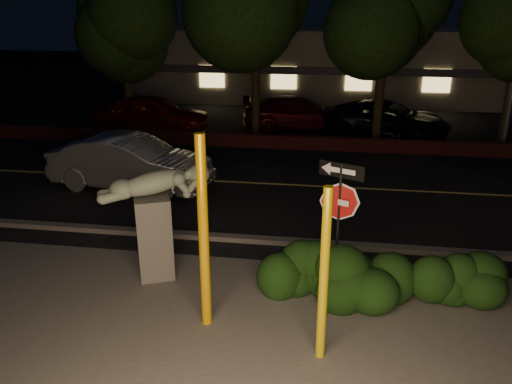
{
  "coord_description": "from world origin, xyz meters",
  "views": [
    {
      "loc": [
        0.66,
        -7.49,
        5.1
      ],
      "look_at": [
        -0.78,
        1.94,
        1.6
      ],
      "focal_mm": 35.0,
      "sensor_mm": 36.0,
      "label": 1
    }
  ],
  "objects_px": {
    "sculpture": "(155,211)",
    "silver_sedan": "(131,163)",
    "parked_car_darkred": "(299,113)",
    "parked_car_red": "(152,114)",
    "parked_car_dark": "(387,119)",
    "yellow_pole_right": "(324,277)",
    "yellow_pole_left": "(204,235)",
    "signpost": "(339,202)"
  },
  "relations": [
    {
      "from": "sculpture",
      "to": "silver_sedan",
      "type": "relative_size",
      "value": 0.47
    },
    {
      "from": "parked_car_darkred",
      "to": "sculpture",
      "type": "bearing_deg",
      "value": 161.66
    },
    {
      "from": "parked_car_red",
      "to": "parked_car_dark",
      "type": "height_order",
      "value": "parked_car_red"
    },
    {
      "from": "yellow_pole_right",
      "to": "sculpture",
      "type": "xyz_separation_m",
      "value": [
        -3.32,
        2.06,
        0.0
      ]
    },
    {
      "from": "parked_car_red",
      "to": "parked_car_dark",
      "type": "relative_size",
      "value": 0.96
    },
    {
      "from": "yellow_pole_left",
      "to": "silver_sedan",
      "type": "bearing_deg",
      "value": 121.28
    },
    {
      "from": "yellow_pole_right",
      "to": "parked_car_darkred",
      "type": "distance_m",
      "value": 15.76
    },
    {
      "from": "signpost",
      "to": "parked_car_darkred",
      "type": "bearing_deg",
      "value": 121.83
    },
    {
      "from": "yellow_pole_right",
      "to": "silver_sedan",
      "type": "distance_m",
      "value": 9.16
    },
    {
      "from": "signpost",
      "to": "sculpture",
      "type": "xyz_separation_m",
      "value": [
        -3.53,
        0.01,
        -0.4
      ]
    },
    {
      "from": "yellow_pole_left",
      "to": "sculpture",
      "type": "relative_size",
      "value": 1.47
    },
    {
      "from": "sculpture",
      "to": "parked_car_red",
      "type": "bearing_deg",
      "value": 86.36
    },
    {
      "from": "parked_car_red",
      "to": "signpost",
      "type": "bearing_deg",
      "value": -147.37
    },
    {
      "from": "parked_car_darkred",
      "to": "parked_car_dark",
      "type": "xyz_separation_m",
      "value": [
        3.79,
        -0.64,
        -0.0
      ]
    },
    {
      "from": "signpost",
      "to": "parked_car_dark",
      "type": "relative_size",
      "value": 0.49
    },
    {
      "from": "signpost",
      "to": "parked_car_red",
      "type": "bearing_deg",
      "value": 148.46
    },
    {
      "from": "signpost",
      "to": "sculpture",
      "type": "bearing_deg",
      "value": -155.35
    },
    {
      "from": "parked_car_dark",
      "to": "signpost",
      "type": "bearing_deg",
      "value": -170.8
    },
    {
      "from": "yellow_pole_left",
      "to": "signpost",
      "type": "relative_size",
      "value": 1.32
    },
    {
      "from": "parked_car_darkred",
      "to": "parked_car_dark",
      "type": "height_order",
      "value": "parked_car_darkred"
    },
    {
      "from": "yellow_pole_left",
      "to": "silver_sedan",
      "type": "distance_m",
      "value": 7.57
    },
    {
      "from": "yellow_pole_right",
      "to": "sculpture",
      "type": "bearing_deg",
      "value": 148.21
    },
    {
      "from": "sculpture",
      "to": "parked_car_darkred",
      "type": "xyz_separation_m",
      "value": [
        1.86,
        13.62,
        -0.69
      ]
    },
    {
      "from": "sculpture",
      "to": "yellow_pole_left",
      "type": "bearing_deg",
      "value": -70.89
    },
    {
      "from": "silver_sedan",
      "to": "parked_car_dark",
      "type": "bearing_deg",
      "value": -38.29
    },
    {
      "from": "parked_car_red",
      "to": "yellow_pole_left",
      "type": "bearing_deg",
      "value": -157.74
    },
    {
      "from": "silver_sedan",
      "to": "parked_car_darkred",
      "type": "xyz_separation_m",
      "value": [
        4.4,
        8.67,
        -0.07
      ]
    },
    {
      "from": "silver_sedan",
      "to": "parked_car_red",
      "type": "bearing_deg",
      "value": 22.08
    },
    {
      "from": "parked_car_darkred",
      "to": "silver_sedan",
      "type": "bearing_deg",
      "value": 142.53
    },
    {
      "from": "yellow_pole_right",
      "to": "parked_car_red",
      "type": "height_order",
      "value": "yellow_pole_right"
    },
    {
      "from": "yellow_pole_left",
      "to": "parked_car_darkred",
      "type": "height_order",
      "value": "yellow_pole_left"
    },
    {
      "from": "parked_car_dark",
      "to": "parked_car_darkred",
      "type": "bearing_deg",
      "value": 98.83
    },
    {
      "from": "signpost",
      "to": "parked_car_dark",
      "type": "xyz_separation_m",
      "value": [
        2.11,
        13.0,
        -1.09
      ]
    },
    {
      "from": "sculpture",
      "to": "yellow_pole_right",
      "type": "bearing_deg",
      "value": -55.64
    },
    {
      "from": "yellow_pole_right",
      "to": "signpost",
      "type": "distance_m",
      "value": 2.1
    },
    {
      "from": "silver_sedan",
      "to": "parked_car_red",
      "type": "height_order",
      "value": "parked_car_red"
    },
    {
      "from": "yellow_pole_left",
      "to": "parked_car_dark",
      "type": "distance_m",
      "value": 15.1
    },
    {
      "from": "signpost",
      "to": "silver_sedan",
      "type": "bearing_deg",
      "value": 165.53
    },
    {
      "from": "yellow_pole_right",
      "to": "silver_sedan",
      "type": "relative_size",
      "value": 0.59
    },
    {
      "from": "yellow_pole_left",
      "to": "parked_car_darkred",
      "type": "xyz_separation_m",
      "value": [
        0.49,
        15.09,
        -0.95
      ]
    },
    {
      "from": "signpost",
      "to": "parked_car_dark",
      "type": "bearing_deg",
      "value": 105.6
    },
    {
      "from": "yellow_pole_left",
      "to": "signpost",
      "type": "height_order",
      "value": "yellow_pole_left"
    }
  ]
}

